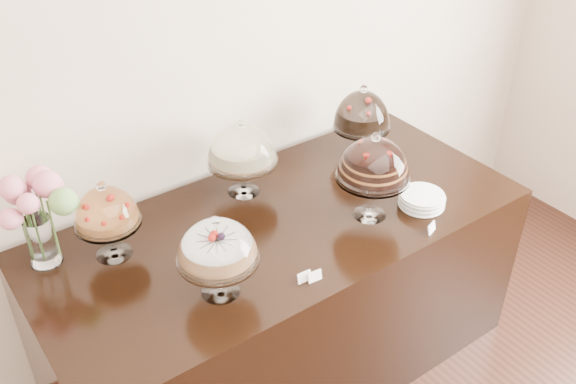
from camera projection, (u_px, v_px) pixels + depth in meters
wall_back at (174, 62)px, 2.77m from camera, size 5.00×0.04×3.00m
display_counter at (282, 296)px, 3.08m from camera, size 2.20×1.00×0.90m
cake_stand_sugar_sponge at (217, 246)px, 2.32m from camera, size 0.31×0.31×0.36m
cake_stand_choco_layer at (374, 162)px, 2.71m from camera, size 0.32×0.32×0.42m
cake_stand_cheesecake at (242, 148)px, 2.89m from camera, size 0.33×0.33×0.38m
cake_stand_dark_choco at (362, 113)px, 3.18m from camera, size 0.29×0.29×0.38m
cake_stand_fruit_tart at (106, 211)px, 2.52m from camera, size 0.26×0.26×0.35m
flower_vase at (36, 207)px, 2.46m from camera, size 0.29×0.29×0.41m
plate_stack at (422, 200)px, 2.90m from camera, size 0.20×0.20×0.06m
price_card_left at (304, 277)px, 2.49m from camera, size 0.06×0.02×0.04m
price_card_right at (432, 228)px, 2.75m from camera, size 0.06×0.03×0.04m
price_card_extra at (315, 276)px, 2.49m from camera, size 0.06×0.02×0.04m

